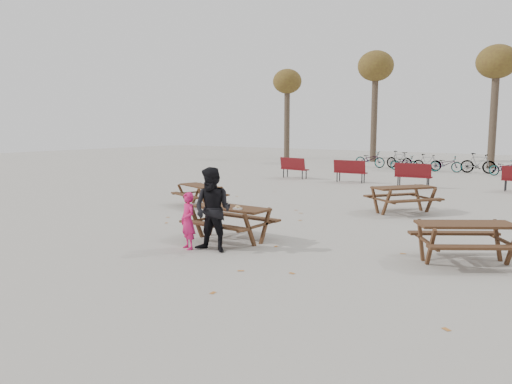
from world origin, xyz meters
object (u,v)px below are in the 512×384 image
Objects in this scene: main_picnic_table at (230,215)px; food_tray at (238,209)px; picnic_table_far at (403,200)px; picnic_table_east at (465,243)px; adult at (213,210)px; picnic_table_north at (200,196)px; soda_bottle at (228,205)px; child at (188,221)px.

food_tray reaches higher than main_picnic_table.
food_tray reaches higher than picnic_table_far.
picnic_table_far reaches higher than picnic_table_east.
adult reaches higher than picnic_table_far.
main_picnic_table is 6.14m from picnic_table_far.
adult is at bearing -26.76° from picnic_table_north.
food_tray is 0.31m from soda_bottle.
adult is (0.27, -0.83, 0.03)m from soda_bottle.
adult is at bearing -92.35° from food_tray.
picnic_table_east is (4.78, 1.10, -0.20)m from main_picnic_table.
picnic_table_far reaches higher than picnic_table_north.
child is at bearing -106.63° from soda_bottle.
picnic_table_north is at bearing 131.89° from picnic_table_east.
picnic_table_far is at bearing 67.73° from adult.
picnic_table_north is at bearing 140.44° from food_tray.
main_picnic_table is at bearing 151.34° from food_tray.
picnic_table_east is at bearing 14.95° from soda_bottle.
adult is at bearing 34.52° from child.
picnic_table_far is at bearing 72.20° from soda_bottle.
child reaches higher than soda_bottle.
child is 5.66m from picnic_table_north.
child is 0.68× the size of picnic_table_east.
picnic_table_north is at bearing 125.60° from adult.
food_tray is 0.10× the size of picnic_table_far.
child reaches higher than food_tray.
main_picnic_table is at bearing -162.50° from picnic_table_far.
picnic_table_east is at bearing 16.46° from adult.
picnic_table_north is 6.32m from picnic_table_far.
food_tray is 0.10× the size of picnic_table_east.
soda_bottle is at bearing -22.49° from picnic_table_north.
food_tray is 5.42m from picnic_table_north.
soda_bottle is 0.10× the size of adult.
picnic_table_east is 5.49m from picnic_table_far.
picnic_table_north is at bearing 139.58° from main_picnic_table.
child reaches higher than main_picnic_table.
adult is 5.95m from picnic_table_north.
adult is (-0.03, -0.80, 0.08)m from food_tray.
soda_bottle is at bearing 99.55° from adult.
adult reaches higher than soda_bottle.
child is (-0.29, -0.97, -0.24)m from soda_bottle.
main_picnic_table is at bearing 105.97° from soda_bottle.
adult reaches higher than picnic_table_east.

